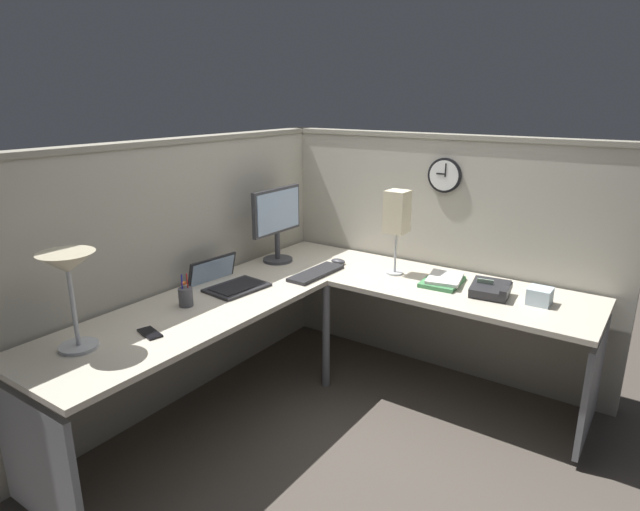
{
  "coord_description": "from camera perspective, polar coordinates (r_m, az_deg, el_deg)",
  "views": [
    {
      "loc": [
        -2.4,
        -1.55,
        1.81
      ],
      "look_at": [
        0.0,
        0.1,
        0.93
      ],
      "focal_mm": 29.8,
      "sensor_mm": 36.0,
      "label": 1
    }
  ],
  "objects": [
    {
      "name": "cubicle_wall_back",
      "position": [
        3.32,
        -14.74,
        -1.62
      ],
      "size": [
        2.57,
        0.12,
        1.58
      ],
      "color": "#A8A393",
      "rests_on": "ground"
    },
    {
      "name": "tissue_box",
      "position": [
        3.1,
        22.52,
        -4.04
      ],
      "size": [
        0.12,
        0.12,
        0.09
      ],
      "primitive_type": "cube",
      "color": "silver",
      "rests_on": "desk"
    },
    {
      "name": "pen_cup",
      "position": [
        2.93,
        -14.23,
        -4.31
      ],
      "size": [
        0.08,
        0.08,
        0.18
      ],
      "color": "#4C4C51",
      "rests_on": "desk"
    },
    {
      "name": "ground_plane",
      "position": [
        3.38,
        1.4,
        -15.6
      ],
      "size": [
        6.8,
        6.8,
        0.0
      ],
      "primitive_type": "plane",
      "color": "#4C443D"
    },
    {
      "name": "wall_clock",
      "position": [
        3.48,
        13.25,
        8.39
      ],
      "size": [
        0.04,
        0.22,
        0.22
      ],
      "color": "black"
    },
    {
      "name": "monitor",
      "position": [
        3.55,
        -4.64,
        3.91
      ],
      "size": [
        0.46,
        0.2,
        0.5
      ],
      "color": "#38383D",
      "rests_on": "desk"
    },
    {
      "name": "office_phone",
      "position": [
        3.12,
        17.93,
        -3.56
      ],
      "size": [
        0.21,
        0.22,
        0.11
      ],
      "color": "#232326",
      "rests_on": "desk"
    },
    {
      "name": "desk",
      "position": [
        2.95,
        0.7,
        -6.75
      ],
      "size": [
        2.35,
        2.15,
        0.73
      ],
      "color": "beige",
      "rests_on": "ground"
    },
    {
      "name": "cell_phone",
      "position": [
        2.66,
        -17.8,
        -7.94
      ],
      "size": [
        0.1,
        0.16,
        0.01
      ],
      "primitive_type": "cube",
      "rotation": [
        0.0,
        0.0,
        -0.25
      ],
      "color": "black",
      "rests_on": "desk"
    },
    {
      "name": "cubicle_wall_right",
      "position": [
        3.65,
        12.5,
        0.22
      ],
      "size": [
        0.12,
        2.37,
        1.58
      ],
      "color": "#A8A393",
      "rests_on": "ground"
    },
    {
      "name": "desk_lamp_paper",
      "position": [
        3.29,
        8.27,
        4.41
      ],
      "size": [
        0.13,
        0.13,
        0.53
      ],
      "color": "#B7BABF",
      "rests_on": "desk"
    },
    {
      "name": "desk_lamp_dome",
      "position": [
        2.51,
        -25.43,
        -1.5
      ],
      "size": [
        0.24,
        0.24,
        0.44
      ],
      "color": "#B7BABF",
      "rests_on": "desk"
    },
    {
      "name": "book_stack",
      "position": [
        3.26,
        13.09,
        -2.6
      ],
      "size": [
        0.31,
        0.24,
        0.04
      ],
      "color": "#3F7F4C",
      "rests_on": "desk"
    },
    {
      "name": "keyboard",
      "position": [
        3.34,
        -0.42,
        -1.9
      ],
      "size": [
        0.43,
        0.15,
        0.02
      ],
      "primitive_type": "cube",
      "rotation": [
        0.0,
        0.0,
        -0.02
      ],
      "color": "#232326",
      "rests_on": "desk"
    },
    {
      "name": "computer_mouse",
      "position": [
        3.56,
        1.96,
        -0.62
      ],
      "size": [
        0.06,
        0.1,
        0.03
      ],
      "primitive_type": "ellipsoid",
      "color": "#38383D",
      "rests_on": "desk"
    },
    {
      "name": "laptop",
      "position": [
        3.2,
        -10.05,
        -2.76
      ],
      "size": [
        0.38,
        0.41,
        0.22
      ],
      "color": "#232326",
      "rests_on": "desk"
    }
  ]
}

